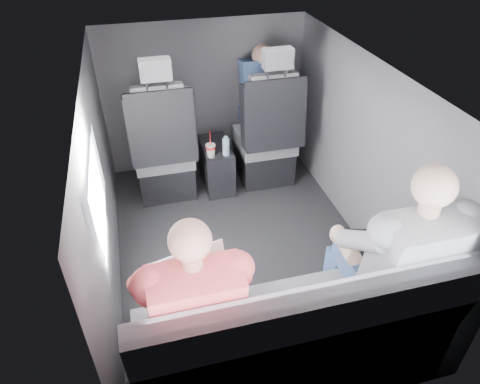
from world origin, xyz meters
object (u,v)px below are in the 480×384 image
object	(u,v)px
passenger_rear_left	(194,305)
passenger_rear_right	(395,260)
front_seat_left	(164,154)
water_bottle	(226,146)
passenger_front_right	(262,93)
soda_cup	(211,150)
rear_bench	(294,340)
center_console	(216,165)
laptop_black	(389,245)
laptop_white	(189,272)
front_seat_right	(267,141)

from	to	relation	value
passenger_rear_left	passenger_rear_right	xyz separation A→B (m)	(1.05, -0.00, 0.03)
front_seat_left	water_bottle	distance (m)	0.52
passenger_rear_left	passenger_front_right	xyz separation A→B (m)	(0.96, 2.06, 0.12)
front_seat_left	soda_cup	bearing A→B (deg)	-19.51
rear_bench	center_console	bearing A→B (deg)	90.00
soda_cup	laptop_black	world-z (taller)	laptop_black
soda_cup	passenger_rear_left	bearing A→B (deg)	-103.90
passenger_rear_left	rear_bench	bearing A→B (deg)	-11.01
rear_bench	passenger_front_right	size ratio (longest dim) A/B	2.18
passenger_rear_left	passenger_front_right	distance (m)	2.28
passenger_rear_right	passenger_front_right	world-z (taller)	passenger_rear_right
front_seat_left	laptop_white	distance (m)	1.62
center_console	passenger_rear_left	world-z (taller)	passenger_rear_left
water_bottle	laptop_white	world-z (taller)	laptop_white
water_bottle	laptop_black	bearing A→B (deg)	-70.24
soda_cup	laptop_white	world-z (taller)	laptop_white
rear_bench	water_bottle	bearing A→B (deg)	88.30
front_seat_left	front_seat_right	world-z (taller)	same
center_console	passenger_rear_right	size ratio (longest dim) A/B	0.37
passenger_front_right	passenger_rear_left	bearing A→B (deg)	-115.02
rear_bench	laptop_black	size ratio (longest dim) A/B	4.02
front_seat_right	soda_cup	xyz separation A→B (m)	(-0.53, -0.13, 0.06)
center_console	rear_bench	bearing A→B (deg)	-90.00
laptop_white	passenger_rear_right	world-z (taller)	passenger_rear_right
rear_bench	laptop_black	distance (m)	0.73
laptop_black	front_seat_right	bearing A→B (deg)	95.39
rear_bench	laptop_white	size ratio (longest dim) A/B	3.77
passenger_rear_left	passenger_rear_right	size ratio (longest dim) A/B	0.94
water_bottle	passenger_rear_left	distance (m)	1.77
passenger_rear_right	passenger_rear_left	bearing A→B (deg)	179.94
soda_cup	water_bottle	bearing A→B (deg)	0.60
rear_bench	passenger_rear_right	world-z (taller)	passenger_rear_right
front_seat_right	center_console	size ratio (longest dim) A/B	2.64
front_seat_left	rear_bench	world-z (taller)	front_seat_left
laptop_white	passenger_rear_right	xyz separation A→B (m)	(1.04, -0.20, 0.01)
soda_cup	passenger_rear_left	world-z (taller)	passenger_rear_left
front_seat_right	passenger_front_right	distance (m)	0.43
front_seat_left	passenger_rear_right	world-z (taller)	passenger_rear_right
front_seat_right	laptop_white	size ratio (longest dim) A/B	2.98
rear_bench	front_seat_right	bearing A→B (deg)	76.69
front_seat_right	laptop_white	world-z (taller)	front_seat_right
front_seat_left	rear_bench	size ratio (longest dim) A/B	0.79
water_bottle	passenger_front_right	bearing A→B (deg)	42.77
front_seat_right	center_console	xyz separation A→B (m)	(-0.45, 0.04, -0.20)
center_console	front_seat_left	bearing A→B (deg)	-174.93
center_console	passenger_front_right	size ratio (longest dim) A/B	0.65
passenger_rear_right	rear_bench	bearing A→B (deg)	-170.51
front_seat_right	center_console	distance (m)	0.49
front_seat_right	passenger_rear_left	world-z (taller)	front_seat_right
soda_cup	laptop_black	distance (m)	1.70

